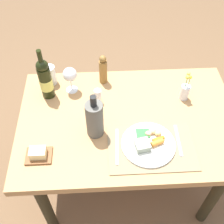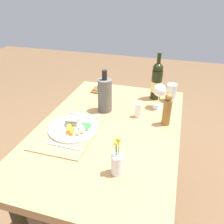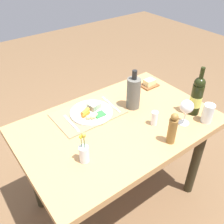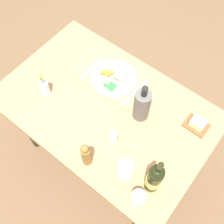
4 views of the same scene
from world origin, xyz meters
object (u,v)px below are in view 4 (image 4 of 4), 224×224
Objects in this scene: dining_table at (106,115)px; knife at (92,67)px; water_tumbler at (138,199)px; flower_vase at (44,87)px; salt_shaker at (114,138)px; wine_bottle at (154,178)px; dinner_plate at (114,78)px; pepper_mill at (86,155)px; fork at (135,92)px; cooler_bottle at (142,105)px; wine_glass at (126,167)px; butter_dish at (197,124)px.

knife is at bearing -33.95° from dining_table.
water_tumbler is 0.81m from flower_vase.
salt_shaker is 0.31m from wine_bottle.
dinner_plate is 0.73m from water_tumbler.
water_tumbler is at bearing 167.52° from flower_vase.
dining_table is 0.57m from water_tumbler.
fork is at bearing -83.87° from pepper_mill.
water_tumbler is (0.01, 0.11, -0.07)m from wine_bottle.
salt_shaker is (-0.41, 0.30, 0.04)m from knife.
dinner_plate is 1.02× the size of cooler_bottle.
wine_glass is (-0.14, 0.32, 0.01)m from cooler_bottle.
fork is 0.53m from flower_vase.
water_tumbler reaches higher than salt_shaker.
fork is 2.36× the size of salt_shaker.
dinner_plate is at bearing -172.48° from knife.
salt_shaker is 0.23m from cooler_bottle.
dining_table is 4.48× the size of cooler_bottle.
salt_shaker is 0.50m from flower_vase.
butter_dish is at bearing -171.50° from fork.
salt_shaker is 0.34× the size of cooler_bottle.
wine_bottle is at bearing -94.42° from water_tumbler.
pepper_mill is at bearing 57.28° from butter_dish.
wine_bottle is 1.66× the size of pepper_mill.
dinner_plate is at bearing -66.53° from pepper_mill.
pepper_mill is at bearing 81.93° from cooler_bottle.
flower_vase is at bearing -19.90° from pepper_mill.
water_tumbler is (-0.27, 0.40, -0.06)m from cooler_bottle.
salt_shaker is 0.55× the size of wine_glass.
flower_vase is (0.09, 0.31, 0.05)m from knife.
dining_table is at bearing 70.48° from fork.
flower_vase is at bearing -12.48° from water_tumbler.
wine_glass is (0.15, 0.46, 0.10)m from butter_dish.
cooler_bottle is (-0.27, 0.10, 0.09)m from dinner_plate.
wine_glass is (0.14, 0.04, -0.01)m from wine_bottle.
cooler_bottle is at bearing -156.87° from flower_vase.
knife is 0.99× the size of pepper_mill.
salt_shaker reaches higher than butter_dish.
flower_vase is at bearing 74.61° from knife.
pepper_mill is at bearing 160.10° from flower_vase.
fork is 1.75× the size of water_tumbler.
dinner_plate is at bearing -65.35° from dining_table.
dining_table is 0.31m from knife.
dining_table is at bearing -24.49° from wine_bottle.
fork is at bearing 5.01° from butter_dish.
cooler_bottle is at bearing 159.87° from dinner_plate.
cooler_bottle reaches higher than flower_vase.
butter_dish is (-0.28, -0.14, -0.09)m from cooler_bottle.
flower_vase is 0.88m from butter_dish.
dining_table is 6.30× the size of knife.
salt_shaker reaches higher than fork.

